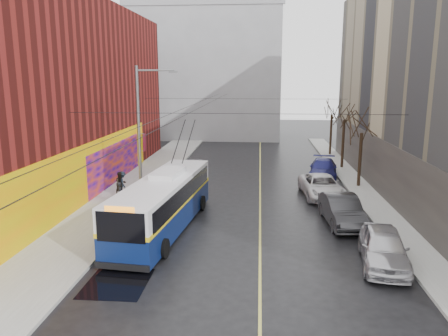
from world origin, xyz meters
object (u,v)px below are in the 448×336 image
object	(u,v)px
tree_far	(332,107)
parked_car_c	(322,186)
parked_car_d	(323,169)
streetlight_pole	(141,132)
following_car	(196,168)
trolleybus	(164,202)
pedestrian_b	(121,184)
pedestrian_a	(120,194)
parked_car_a	(384,247)
parked_car_b	(342,210)
tree_near	(362,123)
tree_mid	(345,112)
pedestrian_c	(122,183)

from	to	relation	value
tree_far	parked_car_c	size ratio (longest dim) A/B	1.18
parked_car_c	parked_car_d	bearing A→B (deg)	76.01
streetlight_pole	following_car	xyz separation A→B (m)	(2.12, 8.96, -4.14)
trolleybus	following_car	distance (m)	13.42
pedestrian_b	pedestrian_a	bearing A→B (deg)	-115.55
parked_car_a	following_car	bearing A→B (deg)	130.87
parked_car_a	parked_car_d	bearing A→B (deg)	99.17
parked_car_b	pedestrian_b	distance (m)	15.14
streetlight_pole	following_car	bearing A→B (deg)	76.68
tree_near	tree_mid	world-z (taller)	tree_mid
parked_car_c	pedestrian_c	world-z (taller)	pedestrian_c
trolleybus	pedestrian_b	distance (m)	7.69
streetlight_pole	tree_mid	xyz separation A→B (m)	(15.14, 13.00, 0.41)
tree_far	parked_car_d	world-z (taller)	tree_far
tree_near	pedestrian_b	xyz separation A→B (m)	(-17.27, -4.19, -4.00)
pedestrian_c	pedestrian_a	bearing A→B (deg)	162.16
parked_car_b	parked_car_d	xyz separation A→B (m)	(0.59, 11.80, -0.06)
parked_car_b	pedestrian_a	bearing A→B (deg)	166.65
tree_far	tree_near	bearing A→B (deg)	-90.00
parked_car_d	tree_mid	bearing A→B (deg)	69.57
tree_near	parked_car_d	bearing A→B (deg)	126.98
parked_car_b	pedestrian_c	world-z (taller)	pedestrian_c
streetlight_pole	tree_mid	size ratio (longest dim) A/B	1.35
tree_far	following_car	bearing A→B (deg)	-139.70
parked_car_a	following_car	xyz separation A→B (m)	(-11.02, 17.25, -0.13)
trolleybus	pedestrian_a	size ratio (longest dim) A/B	7.71
parked_car_d	pedestrian_c	distance (m)	16.49
tree_far	parked_car_b	bearing A→B (deg)	-97.13
parked_car_d	parked_car_c	bearing A→B (deg)	-89.84
parked_car_c	following_car	world-z (taller)	parked_car_c
tree_far	pedestrian_c	world-z (taller)	tree_far
tree_far	parked_car_c	world-z (taller)	tree_far
streetlight_pole	pedestrian_c	bearing A→B (deg)	135.11
parked_car_d	pedestrian_c	world-z (taller)	pedestrian_c
tree_mid	parked_car_b	bearing A→B (deg)	-100.23
tree_far	parked_car_a	size ratio (longest dim) A/B	1.35
pedestrian_b	tree_mid	bearing A→B (deg)	-9.54
tree_near	pedestrian_b	bearing A→B (deg)	-166.36
tree_near	parked_car_a	distance (m)	15.01
parked_car_c	parked_car_a	bearing A→B (deg)	-89.02
streetlight_pole	parked_car_c	xyz separation A→B (m)	(11.94, 3.03, -4.07)
parked_car_a	streetlight_pole	bearing A→B (deg)	156.06
tree_far	streetlight_pole	bearing A→B (deg)	-127.12
tree_near	tree_far	bearing A→B (deg)	90.00
trolleybus	parked_car_a	size ratio (longest dim) A/B	2.43
tree_mid	following_car	bearing A→B (deg)	-162.76
parked_car_d	pedestrian_b	xyz separation A→B (m)	(-15.00, -7.19, 0.20)
streetlight_pole	parked_car_d	size ratio (longest dim) A/B	1.67
tree_mid	parked_car_c	world-z (taller)	tree_mid
streetlight_pole	pedestrian_a	bearing A→B (deg)	-156.43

